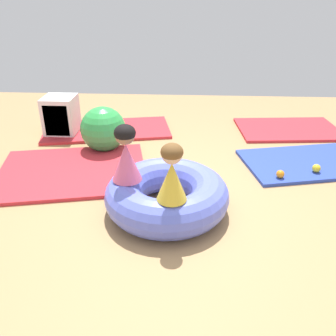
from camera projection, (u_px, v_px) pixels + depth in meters
ground_plane at (179, 203)px, 3.65m from camera, size 8.00×8.00×0.00m
gym_mat_far_right at (313, 162)px, 4.45m from camera, size 1.82×1.27×0.04m
gym_mat_far_left at (72, 171)px, 4.24m from camera, size 1.90×1.60×0.04m
gym_mat_front at (107, 130)px, 5.44m from camera, size 1.98×1.23×0.04m
gym_mat_center_rear at (288, 129)px, 5.46m from camera, size 1.55×1.08×0.04m
inflatable_cushion at (167, 195)px, 3.45m from camera, size 1.18×1.18×0.36m
child_in_pink at (126, 154)px, 3.24m from camera, size 0.39×0.39×0.53m
child_in_yellow at (172, 173)px, 2.94m from camera, size 0.34×0.34×0.50m
play_ball_blue at (58, 129)px, 5.31m from camera, size 0.07×0.07×0.07m
play_ball_orange at (280, 174)px, 4.03m from camera, size 0.09×0.09×0.09m
play_ball_green at (96, 129)px, 5.30m from camera, size 0.08×0.08×0.08m
play_ball_yellow at (316, 168)px, 4.15m from camera, size 0.10×0.10×0.10m
play_ball_pink at (90, 123)px, 5.52m from camera, size 0.09×0.09×0.09m
exercise_ball_large at (103, 129)px, 4.70m from camera, size 0.59×0.59×0.59m
storage_cube at (61, 117)px, 5.18m from camera, size 0.44×0.44×0.56m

